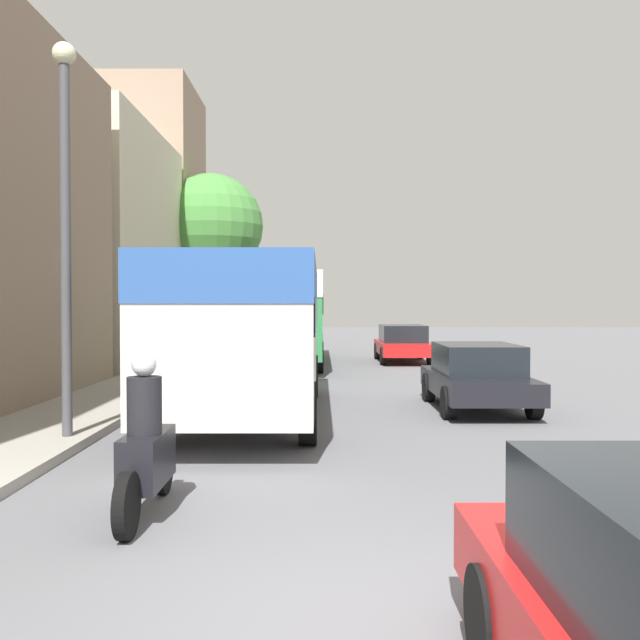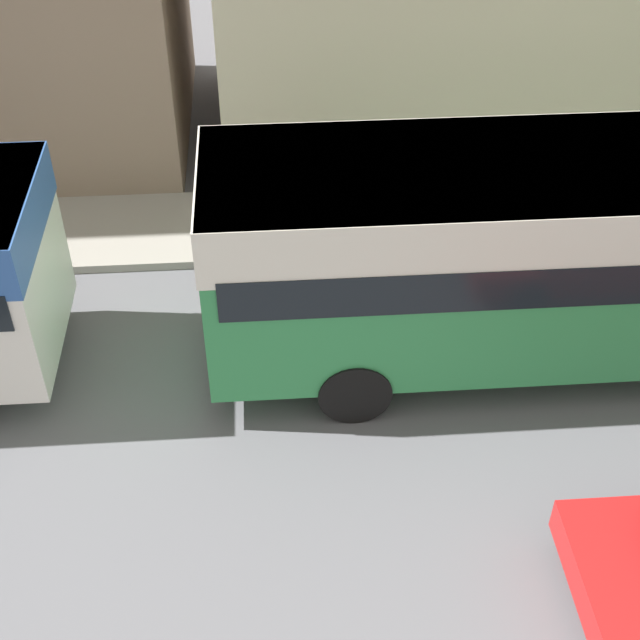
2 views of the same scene
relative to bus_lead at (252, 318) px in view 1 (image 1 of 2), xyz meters
name	(u,v)px [view 1 (image 1 of 2)]	position (x,y,z in m)	size (l,w,h in m)	color
building_far_terrace	(84,248)	(-7.11, 11.41, 2.25)	(5.34, 9.30, 8.38)	beige
building_end_row	(140,221)	(-7.17, 19.44, 4.14)	(5.46, 6.00, 12.15)	gray
bus_lead	(252,318)	(0.00, 0.00, 0.00)	(2.64, 9.08, 2.97)	silver
bus_following	(288,307)	(0.16, 11.69, 0.14)	(2.65, 10.13, 3.20)	#2D8447
motorcycle_behind_lead	(148,451)	(-0.46, -6.51, -1.25)	(0.38, 2.24, 1.73)	black
car_crossing	(405,342)	(4.48, 12.80, -1.20)	(1.90, 4.33, 1.39)	red
car_distant	(479,375)	(4.65, 0.90, -1.21)	(1.87, 4.00, 1.37)	black
pedestrian_near_curb	(181,343)	(-2.93, 7.72, -0.92)	(0.40, 0.40, 1.70)	#232838
street_tree	(213,227)	(-3.45, 17.59, 3.66)	(4.60, 4.60, 7.77)	brown
lamp_post	(68,204)	(-2.59, -2.85, 1.84)	(0.36, 0.36, 6.11)	#47474C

